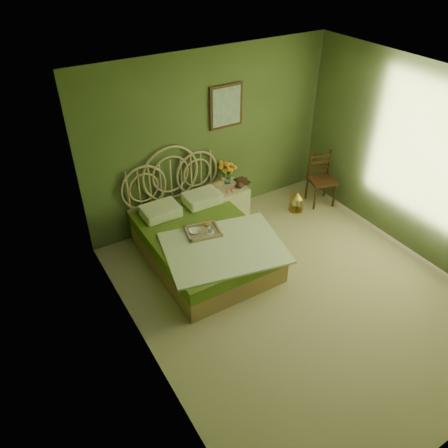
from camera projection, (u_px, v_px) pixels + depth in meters
floor at (298, 293)px, 5.66m from camera, size 4.50×4.50×0.00m
ceiling at (325, 97)px, 4.16m from camera, size 4.50×4.50×0.00m
wall_back at (210, 138)px, 6.48m from camera, size 4.00×0.00×4.00m
wall_left at (143, 272)px, 4.07m from camera, size 0.00×4.50×4.50m
wall_right at (426, 167)px, 5.75m from camera, size 0.00×4.50×4.50m
wall_art at (226, 106)px, 6.31m from camera, size 0.54×0.04×0.64m
bed at (203, 241)px, 6.09m from camera, size 1.72×2.18×1.35m
nightstand at (228, 197)px, 6.92m from camera, size 0.50×0.50×0.98m
chair at (320, 175)px, 7.21m from camera, size 0.50×0.50×0.90m
birdcage at (297, 202)px, 7.15m from camera, size 0.23×0.23×0.35m
book_lower at (238, 183)px, 6.87m from camera, size 0.19×0.25×0.02m
book_upper at (238, 182)px, 6.86m from camera, size 0.25×0.28×0.02m
cereal_bowl at (195, 231)px, 5.86m from camera, size 0.20×0.20×0.04m
coffee_cup at (210, 230)px, 5.85m from camera, size 0.09×0.09×0.07m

